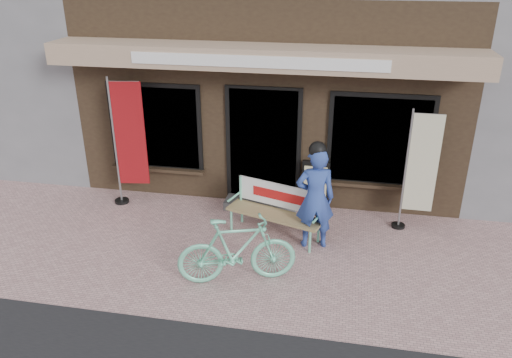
% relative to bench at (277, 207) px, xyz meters
% --- Properties ---
extents(ground, '(70.00, 70.00, 0.00)m').
position_rel_bench_xyz_m(ground, '(-0.41, -0.88, -0.51)').
color(ground, '#C29594').
rests_on(ground, ground).
extents(storefront, '(7.00, 6.77, 6.00)m').
position_rel_bench_xyz_m(storefront, '(-0.41, 4.08, 2.49)').
color(storefront, black).
rests_on(storefront, ground).
extents(bench, '(1.63, 0.87, 0.86)m').
position_rel_bench_xyz_m(bench, '(0.00, 0.00, 0.00)').
color(bench, '#6FD9B0').
rests_on(bench, ground).
extents(person, '(0.67, 0.51, 1.75)m').
position_rel_bench_xyz_m(person, '(0.62, -0.23, 0.35)').
color(person, '#2B4497').
rests_on(person, ground).
extents(bicycle, '(1.72, 0.95, 1.00)m').
position_rel_bench_xyz_m(bicycle, '(-0.35, -1.39, -0.01)').
color(bicycle, '#6FD9B0').
rests_on(bicycle, ground).
extents(nobori_red, '(0.70, 0.30, 2.37)m').
position_rel_bench_xyz_m(nobori_red, '(-2.77, 0.66, 0.72)').
color(nobori_red, gray).
rests_on(nobori_red, ground).
extents(nobori_cream, '(0.61, 0.23, 2.08)m').
position_rel_bench_xyz_m(nobori_cream, '(2.22, 0.61, 0.57)').
color(nobori_cream, gray).
rests_on(nobori_cream, ground).
extents(menu_stand, '(0.48, 0.12, 0.95)m').
position_rel_bench_xyz_m(menu_stand, '(0.55, 0.96, -0.02)').
color(menu_stand, black).
rests_on(menu_stand, ground).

